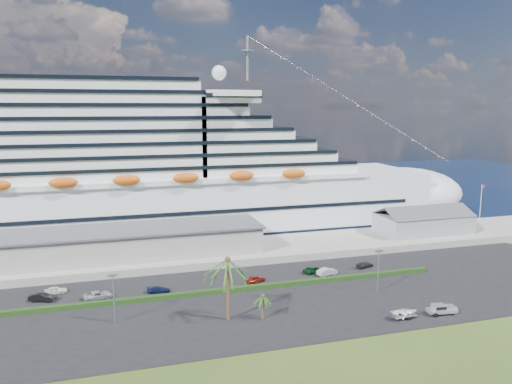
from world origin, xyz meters
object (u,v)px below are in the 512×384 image
object	(u,v)px
cruise_ship	(134,176)
boat_trailer	(405,313)
parked_car_3	(159,290)
pickup_truck	(441,309)

from	to	relation	value
cruise_ship	boat_trailer	size ratio (longest dim) A/B	34.58
parked_car_3	boat_trailer	xyz separation A→B (m)	(38.09, -23.40, 0.42)
pickup_truck	boat_trailer	world-z (taller)	pickup_truck
cruise_ship	pickup_truck	size ratio (longest dim) A/B	36.50
pickup_truck	boat_trailer	bearing A→B (deg)	178.46
parked_car_3	boat_trailer	bearing A→B (deg)	-108.95
cruise_ship	pickup_truck	distance (m)	84.02
cruise_ship	pickup_truck	xyz separation A→B (m)	(46.73, -68.06, -15.60)
boat_trailer	pickup_truck	bearing A→B (deg)	-1.54
pickup_truck	boat_trailer	distance (m)	6.98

